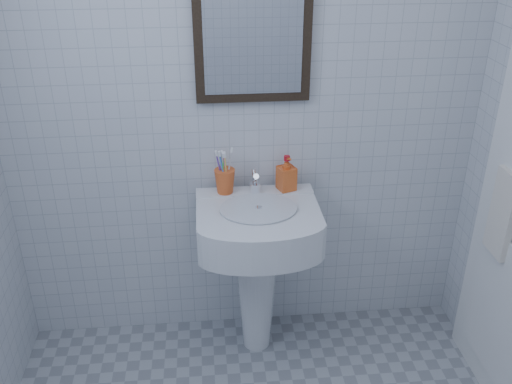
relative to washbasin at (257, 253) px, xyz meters
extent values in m
cube|color=silver|center=(-0.04, 0.21, 0.69)|extent=(2.20, 0.02, 2.50)
cone|color=white|center=(0.00, 0.02, -0.22)|extent=(0.21, 0.21, 0.68)
cube|color=white|center=(0.00, -0.03, 0.18)|extent=(0.54, 0.39, 0.16)
cube|color=white|center=(0.00, 0.13, 0.25)|extent=(0.54, 0.10, 0.03)
cylinder|color=silver|center=(0.00, -0.05, 0.27)|extent=(0.34, 0.34, 0.01)
cylinder|color=white|center=(0.00, 0.10, 0.29)|extent=(0.05, 0.05, 0.05)
cylinder|color=white|center=(0.00, 0.09, 0.35)|extent=(0.03, 0.09, 0.08)
cylinder|color=white|center=(0.00, 0.12, 0.33)|extent=(0.03, 0.05, 0.09)
imported|color=#C63F13|center=(0.15, 0.12, 0.35)|extent=(0.10, 0.10, 0.17)
cube|color=black|center=(0.00, 0.20, 0.99)|extent=(0.50, 0.04, 0.62)
cube|color=white|center=(0.00, 0.18, 0.99)|extent=(0.42, 0.00, 0.54)
cube|color=silver|center=(1.00, -0.27, 0.31)|extent=(0.03, 0.16, 0.38)
camera|label=1|loc=(-0.22, -2.22, 1.48)|focal=40.00mm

